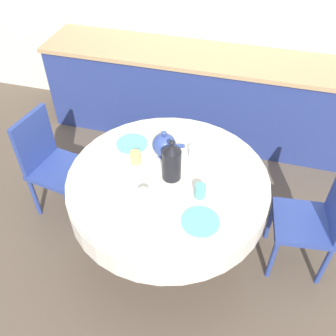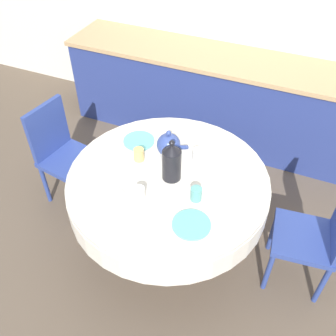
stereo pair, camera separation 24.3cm
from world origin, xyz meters
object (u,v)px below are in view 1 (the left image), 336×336
at_px(coffee_carafe, 172,162).
at_px(chair_right, 50,161).
at_px(teapot, 164,145).
at_px(chair_left, 317,218).

bearing_deg(coffee_carafe, chair_right, 171.80).
bearing_deg(teapot, chair_left, -4.52).
relative_size(coffee_carafe, teapot, 1.35).
relative_size(chair_left, chair_right, 1.00).
bearing_deg(chair_left, teapot, 78.96).
xyz_separation_m(chair_left, coffee_carafe, (-0.99, -0.11, 0.37)).
bearing_deg(chair_left, coffee_carafe, 89.80).
distance_m(chair_left, teapot, 1.15).
height_order(chair_left, coffee_carafe, coffee_carafe).
relative_size(chair_right, coffee_carafe, 2.87).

